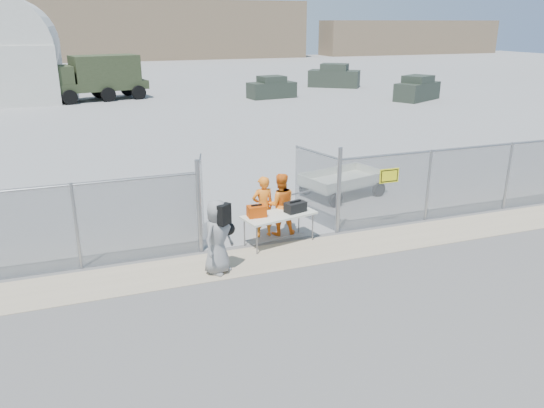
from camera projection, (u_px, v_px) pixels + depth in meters
name	position (u px, v px, depth m)	size (l,w,h in m)	color
ground	(300.00, 272.00, 12.90)	(160.00, 160.00, 0.00)	#585454
tarmac_inside	(129.00, 86.00, 50.24)	(160.00, 80.00, 0.01)	gray
dirt_strip	(285.00, 255.00, 13.79)	(44.00, 1.60, 0.01)	tan
distant_hills	(137.00, 30.00, 82.40)	(140.00, 6.00, 9.00)	#7F684F
chain_link_fence	(272.00, 204.00, 14.32)	(40.00, 0.20, 2.20)	gray
quonset_hangar	(4.00, 44.00, 43.95)	(9.00, 18.00, 8.00)	beige
folding_table	(279.00, 229.00, 14.43)	(2.00, 0.84, 0.85)	silver
orange_bag	(257.00, 211.00, 14.06)	(0.48, 0.32, 0.30)	#C54207
black_duffel	(295.00, 207.00, 14.42)	(0.57, 0.34, 0.28)	black
security_worker_left	(263.00, 207.00, 14.75)	(0.65, 0.42, 1.77)	orange
security_worker_right	(280.00, 204.00, 14.91)	(0.88, 0.68, 1.80)	orange
visitor	(218.00, 237.00, 12.59)	(0.90, 0.59, 1.84)	gray
utility_trailer	(342.00, 183.00, 18.42)	(3.63, 1.87, 0.88)	silver
military_truck	(99.00, 78.00, 40.69)	(7.03, 2.60, 3.35)	#313A22
parked_vehicle_near	(272.00, 87.00, 41.97)	(3.72, 1.68, 1.68)	#2D362C
parked_vehicle_mid	(334.00, 76.00, 49.01)	(4.57, 2.07, 2.07)	#2D362C
parked_vehicle_far	(417.00, 88.00, 40.73)	(4.07, 1.84, 1.84)	#2D362C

